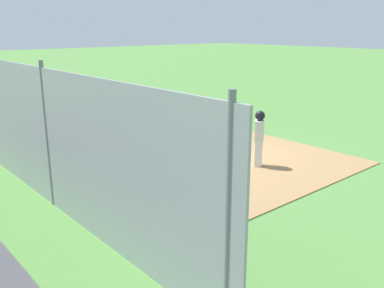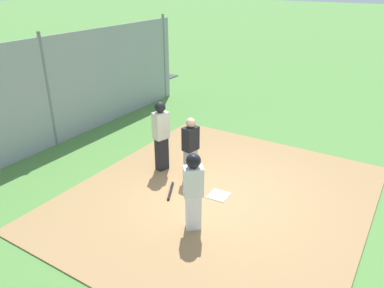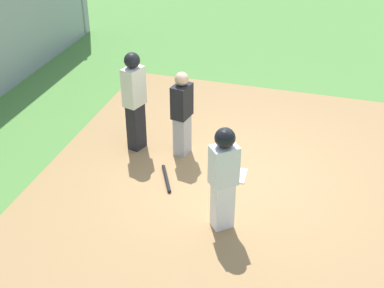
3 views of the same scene
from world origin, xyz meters
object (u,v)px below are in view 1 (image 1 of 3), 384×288
catcher (190,134)px  umpire (168,134)px  home_plate (223,156)px  baseball_bat (209,166)px  runner (259,135)px

catcher → umpire: umpire is taller
home_plate → catcher: catcher is taller
catcher → baseball_bat: catcher is taller
home_plate → runner: runner is taller
umpire → baseball_bat: umpire is taller
baseball_bat → home_plate: bearing=86.9°
catcher → runner: (1.77, 1.18, 0.13)m
home_plate → runner: bearing=5.5°
umpire → runner: size_ratio=1.11×
catcher → baseball_bat: size_ratio=2.08×
home_plate → runner: (1.33, 0.13, 0.95)m
umpire → baseball_bat: 1.55m
home_plate → umpire: 2.19m
runner → baseball_bat: (-0.88, -1.18, -0.93)m
catcher → runner: runner is taller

